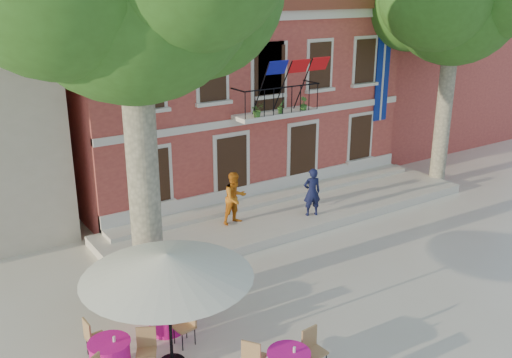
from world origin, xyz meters
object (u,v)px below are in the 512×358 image
object	(u,v)px
patio_umbrella	(167,266)
plane_tree_east	(456,0)
pedestrian_navy	(312,192)
cafe_table_0	(110,356)
pedestrian_orange	(235,198)
cafe_table_3	(166,315)

from	to	relation	value
patio_umbrella	plane_tree_east	bearing A→B (deg)	18.58
pedestrian_navy	cafe_table_0	distance (m)	9.54
pedestrian_orange	cafe_table_0	xyz separation A→B (m)	(-6.09, -4.84, -0.76)
plane_tree_east	patio_umbrella	xyz separation A→B (m)	(-14.51, -4.88, -4.91)
plane_tree_east	pedestrian_navy	bearing A→B (deg)	-176.42
plane_tree_east	cafe_table_3	xyz separation A→B (m)	(-14.05, -3.62, -6.88)
cafe_table_0	patio_umbrella	bearing A→B (deg)	-20.43
pedestrian_navy	pedestrian_orange	xyz separation A→B (m)	(-2.55, 0.85, 0.04)
pedestrian_orange	cafe_table_0	bearing A→B (deg)	-147.05
pedestrian_navy	plane_tree_east	bearing A→B (deg)	-158.01
patio_umbrella	pedestrian_navy	size ratio (longest dim) A/B	2.12
pedestrian_navy	patio_umbrella	bearing A→B (deg)	49.23
plane_tree_east	patio_umbrella	distance (m)	16.08
patio_umbrella	cafe_table_0	bearing A→B (deg)	159.57
patio_umbrella	cafe_table_3	world-z (taller)	patio_umbrella
plane_tree_east	cafe_table_0	xyz separation A→B (m)	(-15.72, -4.43, -6.87)
plane_tree_east	cafe_table_3	distance (m)	16.05
cafe_table_3	cafe_table_0	bearing A→B (deg)	-154.17
cafe_table_3	plane_tree_east	bearing A→B (deg)	14.47
plane_tree_east	pedestrian_orange	world-z (taller)	plane_tree_east
plane_tree_east	patio_umbrella	world-z (taller)	plane_tree_east
cafe_table_0	cafe_table_3	xyz separation A→B (m)	(1.67, 0.81, -0.01)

